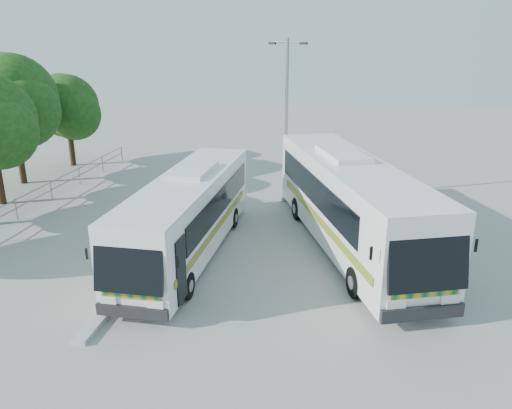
% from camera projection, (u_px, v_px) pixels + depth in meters
% --- Properties ---
extents(ground, '(100.00, 100.00, 0.00)m').
position_uv_depth(ground, '(212.00, 260.00, 18.92)').
color(ground, gray).
rests_on(ground, ground).
extents(kerb_divider, '(0.40, 16.00, 0.15)m').
position_uv_depth(kerb_divider, '(170.00, 236.00, 21.10)').
color(kerb_divider, '#B2B2AD').
rests_on(kerb_divider, ground).
extents(railing, '(0.06, 22.00, 1.00)m').
position_uv_depth(railing, '(28.00, 198.00, 23.89)').
color(railing, gray).
rests_on(railing, ground).
extents(tree_far_d, '(5.62, 5.30, 7.33)m').
position_uv_depth(tree_far_d, '(13.00, 99.00, 27.59)').
color(tree_far_d, '#382314').
rests_on(tree_far_d, ground).
extents(tree_far_e, '(4.54, 4.28, 5.92)m').
position_uv_depth(tree_far_e, '(68.00, 106.00, 32.01)').
color(tree_far_e, '#382314').
rests_on(tree_far_e, ground).
extents(coach_main, '(2.63, 11.05, 3.05)m').
position_uv_depth(coach_main, '(189.00, 213.00, 19.04)').
color(coach_main, silver).
rests_on(coach_main, ground).
extents(coach_adjacent, '(6.40, 12.74, 3.50)m').
position_uv_depth(coach_adjacent, '(350.00, 202.00, 19.56)').
color(coach_adjacent, silver).
rests_on(coach_adjacent, ground).
extents(lamppost, '(1.91, 0.83, 8.05)m').
position_uv_depth(lamppost, '(286.00, 115.00, 24.46)').
color(lamppost, gray).
rests_on(lamppost, ground).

